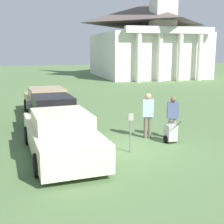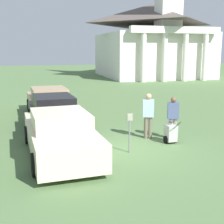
{
  "view_description": "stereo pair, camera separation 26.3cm",
  "coord_description": "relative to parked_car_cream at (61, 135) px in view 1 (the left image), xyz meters",
  "views": [
    {
      "loc": [
        -3.23,
        -9.98,
        3.43
      ],
      "look_at": [
        -0.14,
        1.13,
        1.1
      ],
      "focal_mm": 50.0,
      "sensor_mm": 36.0,
      "label": 1
    },
    {
      "loc": [
        -2.98,
        -10.05,
        3.43
      ],
      "look_at": [
        -0.14,
        1.13,
        1.1
      ],
      "focal_mm": 50.0,
      "sensor_mm": 36.0,
      "label": 2
    }
  ],
  "objects": [
    {
      "name": "church",
      "position": [
        14.1,
        27.9,
        4.37
      ],
      "size": [
        12.16,
        14.25,
        22.81
      ],
      "color": "silver",
      "rests_on": "ground_plane"
    },
    {
      "name": "ground_plane",
      "position": [
        2.21,
        0.07,
        -0.69
      ],
      "size": [
        120.0,
        120.0,
        0.0
      ],
      "primitive_type": "plane",
      "color": "#517042"
    },
    {
      "name": "parked_car_tan",
      "position": [
        0.0,
        6.45,
        -0.0
      ],
      "size": [
        2.35,
        5.28,
        1.47
      ],
      "rotation": [
        0.0,
        0.0,
        0.07
      ],
      "color": "tan",
      "rests_on": "ground_plane"
    },
    {
      "name": "parked_car_black",
      "position": [
        0.0,
        3.07,
        0.03
      ],
      "size": [
        2.17,
        5.0,
        1.55
      ],
      "rotation": [
        0.0,
        0.0,
        0.07
      ],
      "color": "black",
      "rests_on": "ground_plane"
    },
    {
      "name": "equipment_cart",
      "position": [
        4.1,
        0.31,
        -0.3
      ],
      "size": [
        0.48,
        0.99,
        1.0
      ],
      "rotation": [
        0.0,
        0.0,
        0.02
      ],
      "color": "#B2B2AD",
      "rests_on": "ground_plane"
    },
    {
      "name": "parking_meter",
      "position": [
        2.28,
        -0.36,
        0.24
      ],
      "size": [
        0.18,
        0.09,
        1.33
      ],
      "color": "slate",
      "rests_on": "ground_plane"
    },
    {
      "name": "person_worker",
      "position": [
        3.49,
        1.09,
        0.33
      ],
      "size": [
        0.47,
        0.34,
        1.77
      ],
      "rotation": [
        0.0,
        0.0,
        2.83
      ],
      "color": "#665B4C",
      "rests_on": "ground_plane"
    },
    {
      "name": "person_supervisor",
      "position": [
        4.39,
        0.79,
        0.25
      ],
      "size": [
        0.47,
        0.34,
        1.65
      ],
      "rotation": [
        0.0,
        0.0,
        2.82
      ],
      "color": "gray",
      "rests_on": "ground_plane"
    },
    {
      "name": "parked_car_cream",
      "position": [
        0.0,
        0.0,
        0.0
      ],
      "size": [
        2.35,
        5.26,
        1.47
      ],
      "rotation": [
        0.0,
        0.0,
        0.07
      ],
      "color": "beige",
      "rests_on": "ground_plane"
    }
  ]
}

